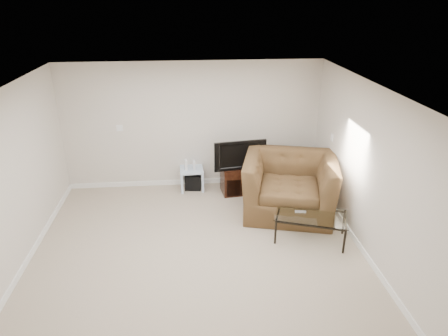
{
  "coord_description": "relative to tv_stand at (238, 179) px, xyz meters",
  "views": [
    {
      "loc": [
        -0.06,
        -4.98,
        3.63
      ],
      "look_at": [
        0.5,
        1.2,
        0.9
      ],
      "focal_mm": 32.0,
      "sensor_mm": 36.0,
      "label": 1
    }
  ],
  "objects": [
    {
      "name": "floor",
      "position": [
        -0.86,
        -2.05,
        -0.27
      ],
      "size": [
        5.0,
        5.0,
        0.0
      ],
      "primitive_type": "plane",
      "color": "tan",
      "rests_on": "ground"
    },
    {
      "name": "subwoofer",
      "position": [
        -0.88,
        0.25,
        -0.11
      ],
      "size": [
        0.35,
        0.35,
        0.31
      ],
      "primitive_type": "cube",
      "rotation": [
        0.0,
        0.0,
        -0.11
      ],
      "color": "black",
      "rests_on": "floor"
    },
    {
      "name": "wall_right",
      "position": [
        1.64,
        -2.05,
        0.98
      ],
      "size": [
        0.02,
        5.0,
        2.5
      ],
      "primitive_type": "cube",
      "color": "silver",
      "rests_on": "ground"
    },
    {
      "name": "plate_right_outlet",
      "position": [
        1.63,
        -0.75,
        0.03
      ],
      "size": [
        0.02,
        0.08,
        0.12
      ],
      "primitive_type": "cube",
      "color": "white",
      "rests_on": "wall_right"
    },
    {
      "name": "plate_right_switch",
      "position": [
        1.63,
        -0.45,
        0.98
      ],
      "size": [
        0.02,
        0.09,
        0.13
      ],
      "primitive_type": "cube",
      "color": "white",
      "rests_on": "wall_right"
    },
    {
      "name": "coffee_table",
      "position": [
        0.94,
        -1.75,
        -0.05
      ],
      "size": [
        1.26,
        0.96,
        0.44
      ],
      "primitive_type": null,
      "rotation": [
        0.0,
        0.0,
        -0.34
      ],
      "color": "black",
      "rests_on": "floor"
    },
    {
      "name": "recliner",
      "position": [
        0.8,
        -0.84,
        0.42
      ],
      "size": [
        1.78,
        1.38,
        1.38
      ],
      "primitive_type": "imported",
      "rotation": [
        0.0,
        0.0,
        -0.25
      ],
      "color": "#4B361A",
      "rests_on": "floor"
    },
    {
      "name": "side_table",
      "position": [
        -0.91,
        0.23,
        -0.05
      ],
      "size": [
        0.47,
        0.47,
        0.43
      ],
      "primitive_type": null,
      "rotation": [
        0.0,
        0.0,
        0.04
      ],
      "color": "silver",
      "rests_on": "floor"
    },
    {
      "name": "remote",
      "position": [
        0.79,
        -1.65,
        0.18
      ],
      "size": [
        0.18,
        0.08,
        0.02
      ],
      "primitive_type": "cube",
      "rotation": [
        0.0,
        0.0,
        -0.18
      ],
      "color": "#B2B2B7",
      "rests_on": "coffee_table"
    },
    {
      "name": "dvd_player",
      "position": [
        0.0,
        -0.04,
        0.18
      ],
      "size": [
        0.36,
        0.27,
        0.05
      ],
      "primitive_type": "cube",
      "rotation": [
        0.0,
        0.0,
        0.12
      ],
      "color": "black",
      "rests_on": "tv_stand"
    },
    {
      "name": "plate_back",
      "position": [
        -2.26,
        0.44,
        0.98
      ],
      "size": [
        0.12,
        0.02,
        0.12
      ],
      "primitive_type": "cube",
      "color": "white",
      "rests_on": "wall_back"
    },
    {
      "name": "tv_stand",
      "position": [
        0.0,
        0.0,
        0.0
      ],
      "size": [
        0.69,
        0.52,
        0.54
      ],
      "primitive_type": null,
      "rotation": [
        0.0,
        0.0,
        0.12
      ],
      "color": "black",
      "rests_on": "floor"
    },
    {
      "name": "ceiling",
      "position": [
        -0.86,
        -2.05,
        2.23
      ],
      "size": [
        5.0,
        5.0,
        0.0
      ],
      "primitive_type": "plane",
      "color": "white",
      "rests_on": "ground"
    },
    {
      "name": "game_console",
      "position": [
        -1.01,
        0.21,
        0.26
      ],
      "size": [
        0.06,
        0.15,
        0.2
      ],
      "primitive_type": "cube",
      "rotation": [
        0.0,
        0.0,
        0.12
      ],
      "color": "white",
      "rests_on": "side_table"
    },
    {
      "name": "television",
      "position": [
        0.0,
        -0.03,
        0.56
      ],
      "size": [
        0.95,
        0.31,
        0.58
      ],
      "primitive_type": "imported",
      "rotation": [
        0.0,
        0.0,
        0.14
      ],
      "color": "black",
      "rests_on": "tv_stand"
    },
    {
      "name": "wall_back",
      "position": [
        -0.86,
        0.45,
        0.98
      ],
      "size": [
        5.0,
        0.02,
        2.5
      ],
      "primitive_type": "cube",
      "color": "silver",
      "rests_on": "ground"
    },
    {
      "name": "game_case",
      "position": [
        -0.85,
        0.21,
        0.25
      ],
      "size": [
        0.05,
        0.13,
        0.17
      ],
      "primitive_type": "cube",
      "rotation": [
        0.0,
        0.0,
        0.03
      ],
      "color": "silver",
      "rests_on": "side_table"
    },
    {
      "name": "wall_left",
      "position": [
        -3.36,
        -2.05,
        0.98
      ],
      "size": [
        0.02,
        5.0,
        2.5
      ],
      "primitive_type": "cube",
      "color": "silver",
      "rests_on": "ground"
    }
  ]
}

